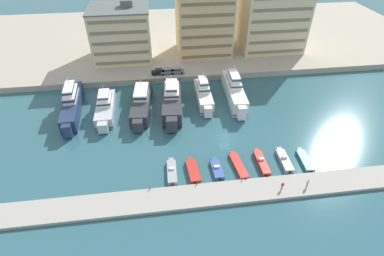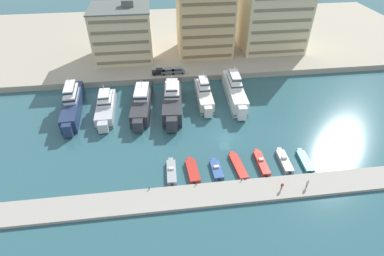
{
  "view_description": "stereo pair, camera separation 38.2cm",
  "coord_description": "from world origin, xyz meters",
  "px_view_note": "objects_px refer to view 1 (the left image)",
  "views": [
    {
      "loc": [
        -14.74,
        -52.3,
        44.43
      ],
      "look_at": [
        -7.62,
        1.65,
        2.5
      ],
      "focal_mm": 28.0,
      "sensor_mm": 36.0,
      "label": 1
    },
    {
      "loc": [
        -14.36,
        -52.34,
        44.43
      ],
      "look_at": [
        -7.62,
        1.65,
        2.5
      ],
      "focal_mm": 28.0,
      "sensor_mm": 36.0,
      "label": 2
    }
  ],
  "objects_px": {
    "yacht_ivory_center": "(203,94)",
    "motorboat_grey_center_right": "(284,160)",
    "motorboat_red_center": "(262,163)",
    "motorboat_red_left": "(193,171)",
    "motorboat_grey_far_left": "(172,172)",
    "motorboat_teal_mid_right": "(305,160)",
    "car_grey_left": "(167,71)",
    "yacht_charcoal_mid_left": "(142,102)",
    "car_black_far_left": "(158,71)",
    "yacht_navy_far_left": "(72,104)",
    "yacht_white_center_right": "(234,90)",
    "pedestrian_mid_deck": "(283,185)",
    "motorboat_red_center_left": "(238,166)",
    "yacht_charcoal_center_left": "(172,100)",
    "pedestrian_near_edge": "(308,182)",
    "motorboat_blue_mid_left": "(217,169)",
    "car_grey_mid_left": "(177,70)",
    "yacht_silver_left": "(105,107)"
  },
  "relations": [
    {
      "from": "motorboat_grey_far_left",
      "to": "pedestrian_mid_deck",
      "type": "xyz_separation_m",
      "value": [
        20.37,
        -7.3,
        1.1
      ]
    },
    {
      "from": "yacht_white_center_right",
      "to": "pedestrian_mid_deck",
      "type": "distance_m",
      "value": 33.61
    },
    {
      "from": "yacht_charcoal_mid_left",
      "to": "car_grey_left",
      "type": "height_order",
      "value": "yacht_charcoal_mid_left"
    },
    {
      "from": "yacht_charcoal_center_left",
      "to": "motorboat_blue_mid_left",
      "type": "relative_size",
      "value": 3.45
    },
    {
      "from": "yacht_charcoal_center_left",
      "to": "pedestrian_mid_deck",
      "type": "xyz_separation_m",
      "value": [
        18.39,
        -30.97,
        -0.9
      ]
    },
    {
      "from": "motorboat_red_center_left",
      "to": "car_black_far_left",
      "type": "height_order",
      "value": "car_black_far_left"
    },
    {
      "from": "yacht_silver_left",
      "to": "yacht_charcoal_center_left",
      "type": "xyz_separation_m",
      "value": [
        17.17,
        0.1,
        0.52
      ]
    },
    {
      "from": "yacht_charcoal_mid_left",
      "to": "car_black_far_left",
      "type": "relative_size",
      "value": 5.17
    },
    {
      "from": "motorboat_red_center",
      "to": "motorboat_red_left",
      "type": "bearing_deg",
      "value": -178.43
    },
    {
      "from": "yacht_ivory_center",
      "to": "pedestrian_mid_deck",
      "type": "relative_size",
      "value": 10.36
    },
    {
      "from": "motorboat_grey_center_right",
      "to": "pedestrian_mid_deck",
      "type": "bearing_deg",
      "value": -114.82
    },
    {
      "from": "yacht_white_center_right",
      "to": "motorboat_blue_mid_left",
      "type": "height_order",
      "value": "yacht_white_center_right"
    },
    {
      "from": "motorboat_teal_mid_right",
      "to": "car_grey_left",
      "type": "xyz_separation_m",
      "value": [
        -26.35,
        40.18,
        2.41
      ]
    },
    {
      "from": "yacht_white_center_right",
      "to": "yacht_navy_far_left",
      "type": "bearing_deg",
      "value": -178.67
    },
    {
      "from": "motorboat_teal_mid_right",
      "to": "car_grey_mid_left",
      "type": "bearing_deg",
      "value": 120.11
    },
    {
      "from": "yacht_charcoal_center_left",
      "to": "pedestrian_mid_deck",
      "type": "distance_m",
      "value": 36.03
    },
    {
      "from": "yacht_ivory_center",
      "to": "motorboat_grey_center_right",
      "type": "relative_size",
      "value": 2.19
    },
    {
      "from": "motorboat_red_center",
      "to": "pedestrian_near_edge",
      "type": "distance_m",
      "value": 9.96
    },
    {
      "from": "yacht_navy_far_left",
      "to": "yacht_ivory_center",
      "type": "bearing_deg",
      "value": 1.46
    },
    {
      "from": "yacht_charcoal_mid_left",
      "to": "motorboat_red_center",
      "type": "bearing_deg",
      "value": -44.71
    },
    {
      "from": "motorboat_red_left",
      "to": "car_black_far_left",
      "type": "relative_size",
      "value": 1.77
    },
    {
      "from": "motorboat_red_center_left",
      "to": "car_grey_left",
      "type": "xyz_separation_m",
      "value": [
        -11.99,
        39.86,
        2.42
      ]
    },
    {
      "from": "car_black_far_left",
      "to": "yacht_navy_far_left",
      "type": "bearing_deg",
      "value": -147.22
    },
    {
      "from": "yacht_ivory_center",
      "to": "yacht_white_center_right",
      "type": "bearing_deg",
      "value": 0.79
    },
    {
      "from": "yacht_silver_left",
      "to": "motorboat_red_center",
      "type": "height_order",
      "value": "yacht_silver_left"
    },
    {
      "from": "yacht_charcoal_mid_left",
      "to": "motorboat_red_center",
      "type": "height_order",
      "value": "yacht_charcoal_mid_left"
    },
    {
      "from": "yacht_navy_far_left",
      "to": "yacht_charcoal_center_left",
      "type": "relative_size",
      "value": 1.04
    },
    {
      "from": "yacht_silver_left",
      "to": "motorboat_blue_mid_left",
      "type": "distance_m",
      "value": 34.21
    },
    {
      "from": "yacht_charcoal_center_left",
      "to": "yacht_ivory_center",
      "type": "relative_size",
      "value": 1.29
    },
    {
      "from": "yacht_ivory_center",
      "to": "car_grey_left",
      "type": "relative_size",
      "value": 3.97
    },
    {
      "from": "motorboat_red_left",
      "to": "car_grey_mid_left",
      "type": "bearing_deg",
      "value": 89.14
    },
    {
      "from": "motorboat_grey_far_left",
      "to": "motorboat_teal_mid_right",
      "type": "xyz_separation_m",
      "value": [
        28.19,
        -0.32,
        -0.09
      ]
    },
    {
      "from": "car_black_far_left",
      "to": "pedestrian_mid_deck",
      "type": "bearing_deg",
      "value": -65.79
    },
    {
      "from": "yacht_charcoal_mid_left",
      "to": "yacht_white_center_right",
      "type": "relative_size",
      "value": 0.99
    },
    {
      "from": "motorboat_grey_far_left",
      "to": "motorboat_red_center_left",
      "type": "height_order",
      "value": "motorboat_grey_far_left"
    },
    {
      "from": "yacht_charcoal_mid_left",
      "to": "motorboat_red_center",
      "type": "distance_m",
      "value": 34.93
    },
    {
      "from": "yacht_navy_far_left",
      "to": "motorboat_grey_center_right",
      "type": "relative_size",
      "value": 2.94
    },
    {
      "from": "yacht_white_center_right",
      "to": "motorboat_grey_center_right",
      "type": "bearing_deg",
      "value": -80.02
    },
    {
      "from": "yacht_charcoal_center_left",
      "to": "motorboat_grey_far_left",
      "type": "bearing_deg",
      "value": -94.76
    },
    {
      "from": "motorboat_red_center",
      "to": "yacht_charcoal_center_left",
      "type": "bearing_deg",
      "value": 125.54
    },
    {
      "from": "motorboat_grey_center_right",
      "to": "car_grey_left",
      "type": "height_order",
      "value": "car_grey_left"
    },
    {
      "from": "motorboat_grey_far_left",
      "to": "car_grey_left",
      "type": "bearing_deg",
      "value": 87.36
    },
    {
      "from": "pedestrian_mid_deck",
      "to": "car_grey_left",
      "type": "bearing_deg",
      "value": 111.45
    },
    {
      "from": "yacht_silver_left",
      "to": "car_grey_left",
      "type": "bearing_deg",
      "value": 43.73
    },
    {
      "from": "yacht_charcoal_center_left",
      "to": "pedestrian_near_edge",
      "type": "height_order",
      "value": "yacht_charcoal_center_left"
    },
    {
      "from": "yacht_ivory_center",
      "to": "motorboat_grey_far_left",
      "type": "xyz_separation_m",
      "value": [
        -10.71,
        -26.15,
        -1.74
      ]
    },
    {
      "from": "car_grey_left",
      "to": "car_grey_mid_left",
      "type": "distance_m",
      "value": 3.04
    },
    {
      "from": "motorboat_teal_mid_right",
      "to": "motorboat_red_center",
      "type": "bearing_deg",
      "value": 177.47
    },
    {
      "from": "yacht_charcoal_mid_left",
      "to": "pedestrian_mid_deck",
      "type": "bearing_deg",
      "value": -50.48
    },
    {
      "from": "car_grey_mid_left",
      "to": "yacht_charcoal_mid_left",
      "type": "bearing_deg",
      "value": -125.46
    }
  ]
}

